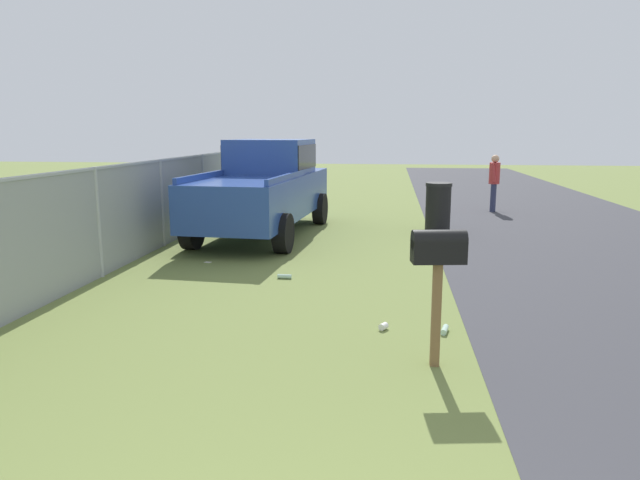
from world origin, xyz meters
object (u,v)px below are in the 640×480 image
mailbox (438,258)px  trash_bin (438,207)px  pickup_truck (265,185)px  pedestrian (494,179)px

mailbox → trash_bin: (7.85, -0.61, -0.52)m
pickup_truck → pedestrian: pickup_truck is taller
mailbox → trash_bin: size_ratio=1.20×
pedestrian → trash_bin: bearing=-99.0°
pickup_truck → mailbox: bearing=-151.4°
trash_bin → pedestrian: bearing=-27.0°
trash_bin → pedestrian: size_ratio=0.70×
mailbox → trash_bin: mailbox is taller
trash_bin → pedestrian: (3.60, -1.83, 0.37)m
mailbox → trash_bin: 7.89m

